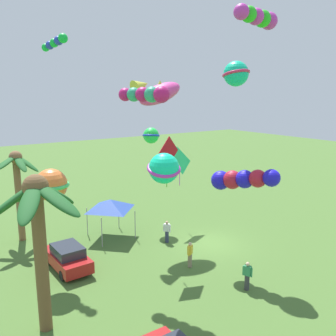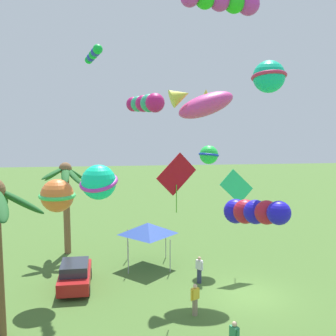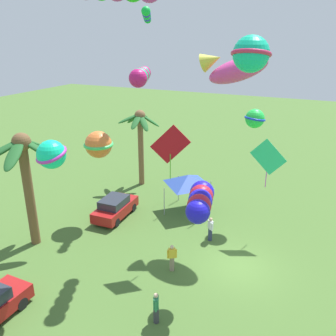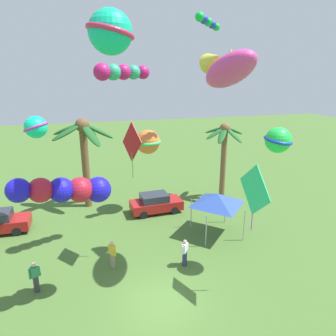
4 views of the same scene
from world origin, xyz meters
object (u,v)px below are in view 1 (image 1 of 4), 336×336
(kite_tube_1, at_px, (145,95))
(palm_tree_1, at_px, (38,217))
(kite_tube_7, at_px, (242,179))
(palm_tree_0, at_px, (17,176))
(parked_car_0, at_px, (67,257))
(spectator_1, at_px, (167,231))
(kite_tube_9, at_px, (258,17))
(kite_ball_6, at_px, (51,185))
(kite_fish_8, at_px, (157,92))
(festival_tent, at_px, (110,204))
(kite_tube_10, at_px, (55,42))
(kite_ball_2, at_px, (151,136))
(kite_diamond_4, at_px, (180,161))
(kite_ball_0, at_px, (164,168))
(kite_ball_5, at_px, (236,74))
(spectator_2, at_px, (190,254))
(spectator_0, at_px, (247,276))
(kite_diamond_3, at_px, (167,156))

(kite_tube_1, bearing_deg, palm_tree_1, 108.03)
(kite_tube_1, distance_m, kite_tube_7, 7.20)
(palm_tree_0, distance_m, parked_car_0, 7.41)
(spectator_1, relative_size, kite_tube_9, 0.56)
(kite_ball_6, relative_size, kite_fish_8, 0.59)
(kite_fish_8, bearing_deg, festival_tent, 65.98)
(kite_fish_8, height_order, kite_tube_10, kite_tube_10)
(kite_tube_10, bearing_deg, kite_fish_8, -104.36)
(kite_ball_6, height_order, kite_tube_10, kite_tube_10)
(kite_tube_1, height_order, kite_ball_2, kite_tube_1)
(kite_tube_9, bearing_deg, kite_tube_1, 23.50)
(palm_tree_1, height_order, kite_tube_1, kite_tube_1)
(parked_car_0, height_order, kite_diamond_4, kite_diamond_4)
(kite_ball_0, distance_m, kite_ball_5, 9.58)
(spectator_1, bearing_deg, kite_tube_7, -167.83)
(palm_tree_1, bearing_deg, kite_ball_5, -85.00)
(spectator_2, distance_m, kite_tube_1, 9.82)
(spectator_1, bearing_deg, kite_ball_5, -146.04)
(kite_ball_6, bearing_deg, kite_fish_8, -76.59)
(kite_ball_6, distance_m, kite_tube_9, 13.45)
(parked_car_0, bearing_deg, kite_ball_5, -111.84)
(palm_tree_1, height_order, kite_ball_5, kite_ball_5)
(palm_tree_0, distance_m, festival_tent, 6.74)
(spectator_2, relative_size, kite_diamond_4, 0.51)
(spectator_0, height_order, kite_fish_8, kite_fish_8)
(palm_tree_1, xyz_separation_m, kite_ball_5, (1.08, -12.36, 6.27))
(palm_tree_0, distance_m, kite_tube_1, 11.65)
(kite_ball_2, height_order, kite_tube_9, kite_tube_9)
(spectator_1, height_order, kite_tube_10, kite_tube_10)
(kite_tube_1, distance_m, kite_tube_9, 6.91)
(kite_diamond_4, relative_size, kite_tube_10, 1.56)
(kite_ball_6, bearing_deg, kite_ball_5, -108.56)
(kite_diamond_4, relative_size, kite_tube_9, 1.08)
(kite_tube_9, xyz_separation_m, kite_tube_10, (11.61, 5.20, -0.16))
(kite_diamond_3, bearing_deg, kite_tube_9, -171.55)
(kite_tube_1, bearing_deg, spectator_2, -117.40)
(kite_tube_7, bearing_deg, palm_tree_1, 85.23)
(kite_diamond_3, distance_m, kite_tube_9, 8.99)
(kite_ball_2, bearing_deg, kite_diamond_3, 155.27)
(kite_tube_7, relative_size, kite_fish_8, 0.97)
(kite_ball_2, relative_size, kite_ball_6, 0.79)
(festival_tent, bearing_deg, kite_ball_5, -142.53)
(spectator_2, bearing_deg, kite_diamond_4, -31.21)
(spectator_1, distance_m, kite_fish_8, 9.79)
(parked_car_0, distance_m, festival_tent, 5.57)
(spectator_1, xyz_separation_m, kite_tube_9, (-8.20, 0.82, 12.78))
(kite_tube_7, relative_size, kite_tube_10, 2.04)
(spectator_0, relative_size, kite_diamond_4, 0.51)
(palm_tree_0, distance_m, kite_tube_10, 9.42)
(spectator_1, height_order, kite_tube_9, kite_tube_9)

